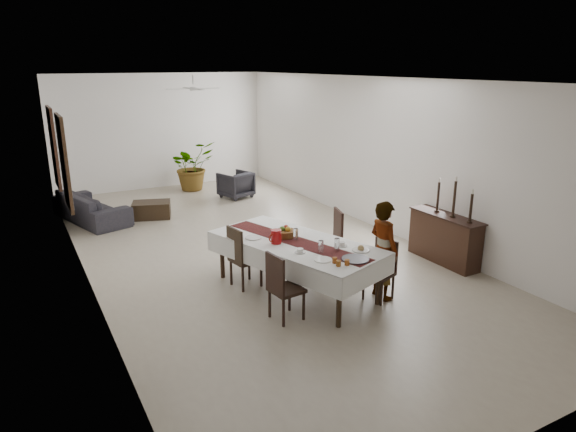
{
  "coord_description": "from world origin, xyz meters",
  "views": [
    {
      "loc": [
        -3.87,
        -8.53,
        3.48
      ],
      "look_at": [
        0.02,
        -1.44,
        1.05
      ],
      "focal_mm": 32.0,
      "sensor_mm": 36.0,
      "label": 1
    }
  ],
  "objects_px": {
    "red_pitcher": "(276,237)",
    "dining_table_top": "(296,244)",
    "sofa": "(91,207)",
    "woman": "(383,250)",
    "sideboard_body": "(444,239)"
  },
  "relations": [
    {
      "from": "red_pitcher",
      "to": "sideboard_body",
      "type": "xyz_separation_m",
      "value": [
        3.25,
        -0.29,
        -0.5
      ]
    },
    {
      "from": "dining_table_top",
      "to": "woman",
      "type": "bearing_deg",
      "value": -57.23
    },
    {
      "from": "dining_table_top",
      "to": "woman",
      "type": "height_order",
      "value": "woman"
    },
    {
      "from": "woman",
      "to": "dining_table_top",
      "type": "bearing_deg",
      "value": 48.99
    },
    {
      "from": "red_pitcher",
      "to": "sideboard_body",
      "type": "height_order",
      "value": "red_pitcher"
    },
    {
      "from": "dining_table_top",
      "to": "sideboard_body",
      "type": "relative_size",
      "value": 1.82
    },
    {
      "from": "sofa",
      "to": "red_pitcher",
      "type": "bearing_deg",
      "value": -177.01
    },
    {
      "from": "red_pitcher",
      "to": "dining_table_top",
      "type": "bearing_deg",
      "value": -12.97
    },
    {
      "from": "woman",
      "to": "sofa",
      "type": "distance_m",
      "value": 7.15
    },
    {
      "from": "woman",
      "to": "sofa",
      "type": "xyz_separation_m",
      "value": [
        -3.27,
        6.34,
        -0.44
      ]
    },
    {
      "from": "dining_table_top",
      "to": "sofa",
      "type": "distance_m",
      "value": 5.95
    },
    {
      "from": "dining_table_top",
      "to": "sofa",
      "type": "relative_size",
      "value": 1.15
    },
    {
      "from": "dining_table_top",
      "to": "sofa",
      "type": "height_order",
      "value": "dining_table_top"
    },
    {
      "from": "dining_table_top",
      "to": "red_pitcher",
      "type": "height_order",
      "value": "red_pitcher"
    },
    {
      "from": "woman",
      "to": "red_pitcher",
      "type": "bearing_deg",
      "value": 53.9
    }
  ]
}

